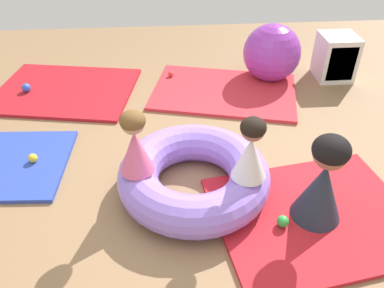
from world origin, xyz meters
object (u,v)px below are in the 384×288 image
at_px(child_in_pink, 135,143).
at_px(play_ball_green, 283,221).
at_px(inflatable_cushion, 194,176).
at_px(child_in_white, 251,149).
at_px(storage_cube, 336,58).
at_px(play_ball_blue, 26,88).
at_px(exercise_ball_large, 272,53).
at_px(play_ball_yellow, 33,158).
at_px(play_ball_red, 171,74).
at_px(adult_seated, 323,180).

xyz_separation_m(child_in_pink, play_ball_green, (1.10, -0.40, -0.52)).
bearing_deg(inflatable_cushion, child_in_white, -29.24).
bearing_deg(storage_cube, play_ball_blue, -177.95).
xyz_separation_m(exercise_ball_large, storage_cube, (0.83, -0.04, -0.08)).
bearing_deg(inflatable_cushion, play_ball_blue, 135.52).
distance_m(play_ball_yellow, play_ball_blue, 1.44).
height_order(play_ball_yellow, play_ball_red, play_ball_yellow).
xyz_separation_m(play_ball_green, play_ball_blue, (-2.52, 2.33, 0.00)).
bearing_deg(play_ball_yellow, child_in_pink, -28.41).
relative_size(child_in_white, play_ball_yellow, 6.24).
bearing_deg(exercise_ball_large, inflatable_cushion, -119.50).
distance_m(child_in_pink, storage_cube, 3.20).
distance_m(adult_seated, play_ball_blue, 3.61).
height_order(child_in_pink, child_in_white, child_in_pink).
bearing_deg(play_ball_red, play_ball_blue, -171.50).
height_order(exercise_ball_large, storage_cube, exercise_ball_large).
bearing_deg(adult_seated, play_ball_red, 70.76).
distance_m(inflatable_cushion, child_in_white, 0.63).
bearing_deg(storage_cube, play_ball_yellow, -156.20).
bearing_deg(play_ball_blue, child_in_pink, -53.59).
xyz_separation_m(inflatable_cushion, storage_cube, (1.97, 1.98, 0.11)).
relative_size(inflatable_cushion, play_ball_red, 18.81).
xyz_separation_m(child_in_pink, storage_cube, (2.43, 2.06, -0.33)).
relative_size(inflatable_cushion, adult_seated, 1.70).
distance_m(play_ball_green, play_ball_red, 2.70).
bearing_deg(play_ball_blue, storage_cube, 2.05).
xyz_separation_m(child_in_white, exercise_ball_large, (0.74, 2.24, -0.24)).
relative_size(inflatable_cushion, child_in_pink, 2.39).
xyz_separation_m(play_ball_red, exercise_ball_large, (1.27, -0.08, 0.28)).
relative_size(child_in_white, play_ball_red, 7.70).
distance_m(play_ball_yellow, exercise_ball_large, 3.05).
distance_m(inflatable_cushion, play_ball_red, 2.11).
bearing_deg(play_ball_green, inflatable_cushion, 142.98).
bearing_deg(child_in_pink, play_ball_red, -140.21).
distance_m(inflatable_cushion, exercise_ball_large, 2.33).
height_order(child_in_pink, storage_cube, child_in_pink).
bearing_deg(play_ball_blue, play_ball_green, -42.72).
bearing_deg(child_in_white, child_in_pink, -154.98).
bearing_deg(child_in_white, inflatable_cushion, -174.78).
height_order(play_ball_green, play_ball_blue, play_ball_blue).
xyz_separation_m(play_ball_green, storage_cube, (1.32, 2.47, 0.19)).
distance_m(play_ball_blue, storage_cube, 3.85).
height_order(adult_seated, play_ball_yellow, adult_seated).
relative_size(child_in_pink, play_ball_yellow, 6.36).
bearing_deg(child_in_white, exercise_ball_large, 106.27).
relative_size(play_ball_green, play_ball_red, 1.36).
xyz_separation_m(child_in_pink, exercise_ball_large, (1.60, 2.10, -0.25)).
relative_size(inflatable_cushion, play_ball_green, 13.86).
distance_m(child_in_pink, exercise_ball_large, 2.65).
height_order(inflatable_cushion, child_in_pink, child_in_pink).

